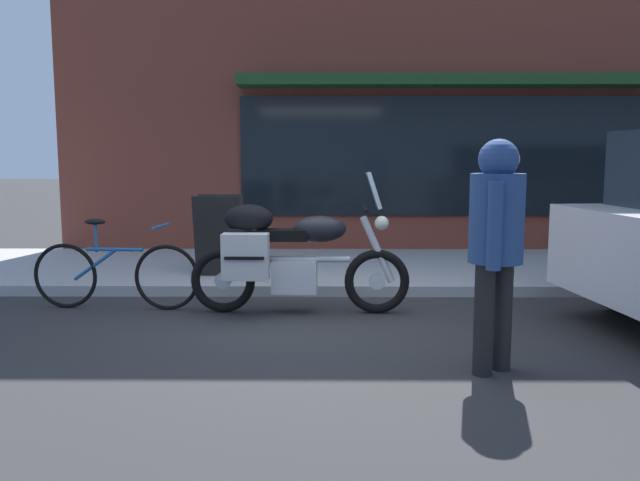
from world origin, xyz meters
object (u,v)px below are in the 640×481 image
(parked_bicycle, at_px, (115,273))
(sandwich_board_sign, at_px, (219,235))
(pedestrian_walking, at_px, (496,229))
(touring_motorcycle, at_px, (286,253))

(parked_bicycle, height_order, sandwich_board_sign, sandwich_board_sign)
(pedestrian_walking, distance_m, sandwich_board_sign, 4.04)
(parked_bicycle, xyz_separation_m, sandwich_board_sign, (0.86, 1.24, 0.24))
(parked_bicycle, relative_size, sandwich_board_sign, 1.79)
(touring_motorcycle, relative_size, parked_bicycle, 1.26)
(pedestrian_walking, bearing_deg, parked_bicycle, 150.08)
(sandwich_board_sign, bearing_deg, parked_bicycle, -124.57)
(parked_bicycle, bearing_deg, touring_motorcycle, -5.73)
(parked_bicycle, distance_m, sandwich_board_sign, 1.53)
(touring_motorcycle, height_order, parked_bicycle, touring_motorcycle)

